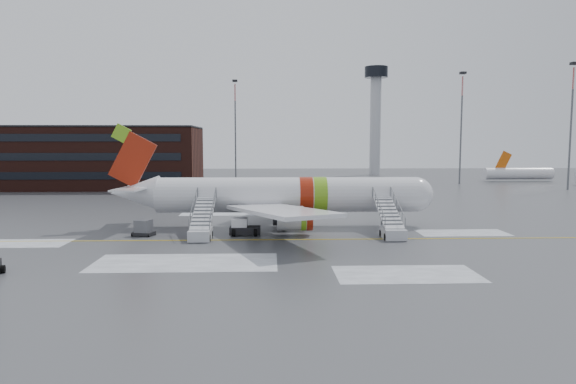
{
  "coord_description": "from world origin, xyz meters",
  "views": [
    {
      "loc": [
        0.5,
        -48.73,
        9.19
      ],
      "look_at": [
        2.35,
        4.47,
        4.0
      ],
      "focal_mm": 32.0,
      "sensor_mm": 36.0,
      "label": 1
    }
  ],
  "objects_px": {
    "airstair_aft": "(202,227)",
    "uld_container": "(143,228)",
    "airliner": "(279,196)",
    "airstair_fwd": "(391,226)",
    "pushback_tug": "(243,228)"
  },
  "relations": [
    {
      "from": "airstair_fwd",
      "to": "uld_container",
      "type": "bearing_deg",
      "value": 176.13
    },
    {
      "from": "pushback_tug",
      "to": "uld_container",
      "type": "bearing_deg",
      "value": -179.98
    },
    {
      "from": "airstair_fwd",
      "to": "uld_container",
      "type": "height_order",
      "value": "airstair_fwd"
    },
    {
      "from": "airliner",
      "to": "uld_container",
      "type": "distance_m",
      "value": 14.51
    },
    {
      "from": "airstair_aft",
      "to": "uld_container",
      "type": "height_order",
      "value": "airstair_aft"
    },
    {
      "from": "airliner",
      "to": "airstair_aft",
      "type": "height_order",
      "value": "airliner"
    },
    {
      "from": "airstair_fwd",
      "to": "airstair_aft",
      "type": "relative_size",
      "value": 1.0
    },
    {
      "from": "airstair_aft",
      "to": "pushback_tug",
      "type": "distance_m",
      "value": 4.22
    },
    {
      "from": "pushback_tug",
      "to": "uld_container",
      "type": "xyz_separation_m",
      "value": [
        -9.79,
        -0.0,
        -0.01
      ]
    },
    {
      "from": "airstair_fwd",
      "to": "airstair_aft",
      "type": "xyz_separation_m",
      "value": [
        -18.27,
        0.0,
        0.0
      ]
    },
    {
      "from": "airliner",
      "to": "airstair_fwd",
      "type": "bearing_deg",
      "value": -31.22
    },
    {
      "from": "airliner",
      "to": "airstair_fwd",
      "type": "xyz_separation_m",
      "value": [
        10.78,
        -6.54,
        -2.35
      ]
    },
    {
      "from": "airliner",
      "to": "airstair_fwd",
      "type": "distance_m",
      "value": 12.83
    },
    {
      "from": "airstair_aft",
      "to": "pushback_tug",
      "type": "xyz_separation_m",
      "value": [
        3.88,
        1.64,
        -0.31
      ]
    },
    {
      "from": "airliner",
      "to": "pushback_tug",
      "type": "xyz_separation_m",
      "value": [
        -3.61,
        -4.9,
        -2.66
      ]
    }
  ]
}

